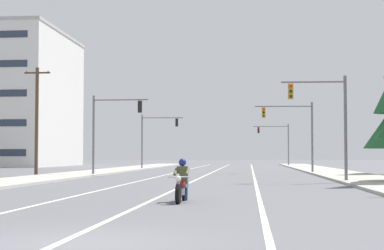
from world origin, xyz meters
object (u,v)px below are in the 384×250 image
(utility_pole_left_near, at_px, (37,119))
(apartment_building_far_left_block, at_px, (2,99))
(traffic_signal_mid_right, at_px, (295,126))
(motorcycle_with_rider, at_px, (182,185))
(traffic_signal_near_left, at_px, (109,123))
(traffic_signal_near_right, at_px, (327,113))
(traffic_signal_mid_left, at_px, (154,133))
(traffic_signal_far_right, at_px, (278,138))

(utility_pole_left_near, distance_m, apartment_building_far_left_block, 46.47)
(traffic_signal_mid_right, distance_m, utility_pole_left_near, 21.93)
(motorcycle_with_rider, xyz_separation_m, traffic_signal_near_left, (-8.50, 26.18, 3.48))
(motorcycle_with_rider, distance_m, utility_pole_left_near, 28.89)
(motorcycle_with_rider, bearing_deg, utility_pole_left_near, 118.95)
(traffic_signal_near_right, xyz_separation_m, traffic_signal_near_left, (-15.30, 10.48, 0.04))
(traffic_signal_near_left, xyz_separation_m, utility_pole_left_near, (-5.36, -1.11, 0.27))
(motorcycle_with_rider, distance_m, traffic_signal_mid_right, 34.45)
(traffic_signal_mid_right, bearing_deg, motorcycle_with_rider, -100.60)
(traffic_signal_near_right, relative_size, traffic_signal_mid_right, 1.00)
(traffic_signal_mid_left, height_order, utility_pole_left_near, utility_pole_left_near)
(motorcycle_with_rider, height_order, traffic_signal_mid_right, traffic_signal_mid_right)
(traffic_signal_mid_left, height_order, traffic_signal_far_right, same)
(traffic_signal_mid_right, relative_size, apartment_building_far_left_block, 0.28)
(motorcycle_with_rider, relative_size, traffic_signal_mid_right, 0.35)
(traffic_signal_mid_right, bearing_deg, traffic_signal_mid_left, 134.22)
(traffic_signal_near_left, xyz_separation_m, traffic_signal_far_right, (15.04, 45.05, 0.05))
(traffic_signal_mid_right, xyz_separation_m, traffic_signal_far_right, (0.23, 37.54, 0.01))
(traffic_signal_far_right, height_order, apartment_building_far_left_block, apartment_building_far_left_block)
(apartment_building_far_left_block, bearing_deg, traffic_signal_near_right, -51.52)
(motorcycle_with_rider, height_order, traffic_signal_far_right, traffic_signal_far_right)
(traffic_signal_mid_right, bearing_deg, apartment_building_far_left_block, 140.50)
(traffic_signal_near_left, xyz_separation_m, traffic_signal_mid_right, (14.81, 7.51, 0.04))
(motorcycle_with_rider, distance_m, apartment_building_far_left_block, 75.33)
(traffic_signal_mid_left, xyz_separation_m, traffic_signal_far_right, (15.08, 22.29, 0.03))
(traffic_signal_mid_left, bearing_deg, motorcycle_with_rider, -80.10)
(traffic_signal_near_left, distance_m, traffic_signal_mid_left, 22.76)
(apartment_building_far_left_block, bearing_deg, traffic_signal_mid_left, -35.17)
(motorcycle_with_rider, relative_size, traffic_signal_near_right, 0.35)
(traffic_signal_near_right, height_order, traffic_signal_near_left, same)
(traffic_signal_near_left, relative_size, utility_pole_left_near, 0.75)
(apartment_building_far_left_block, bearing_deg, traffic_signal_far_right, 6.39)
(traffic_signal_mid_left, bearing_deg, traffic_signal_mid_right, -45.78)
(utility_pole_left_near, bearing_deg, traffic_signal_far_right, 66.15)
(motorcycle_with_rider, bearing_deg, traffic_signal_far_right, 84.76)
(traffic_signal_mid_right, height_order, utility_pole_left_near, utility_pole_left_near)
(utility_pole_left_near, bearing_deg, motorcycle_with_rider, -61.05)
(utility_pole_left_near, bearing_deg, traffic_signal_mid_right, 23.13)
(motorcycle_with_rider, height_order, apartment_building_far_left_block, apartment_building_far_left_block)
(utility_pole_left_near, bearing_deg, apartment_building_far_left_block, 115.54)
(traffic_signal_near_right, distance_m, traffic_signal_mid_left, 36.61)
(traffic_signal_mid_left, bearing_deg, traffic_signal_far_right, 55.92)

